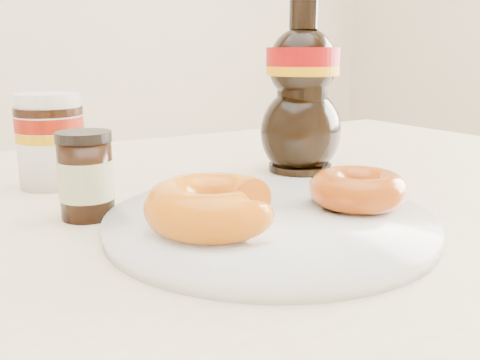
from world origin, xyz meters
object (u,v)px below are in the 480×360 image
plate (269,222)px  syrup_bottle (302,89)px  dark_jar (86,176)px  dining_table (168,300)px  donut_whole (358,189)px  donut_bitten (212,206)px  nutella_jar (50,137)px

plate → syrup_bottle: (0.17, 0.18, 0.10)m
dark_jar → syrup_bottle: bearing=11.0°
dining_table → dark_jar: 0.14m
dark_jar → plate: bearing=-43.6°
plate → syrup_bottle: 0.26m
dining_table → syrup_bottle: syrup_bottle is taller
donut_whole → syrup_bottle: 0.23m
plate → dark_jar: size_ratio=3.51×
dining_table → syrup_bottle: 0.32m
dining_table → dark_jar: bearing=144.7°
donut_bitten → dark_jar: bearing=118.1°
donut_whole → syrup_bottle: size_ratio=0.42×
donut_bitten → donut_whole: (0.15, -0.01, -0.00)m
plate → donut_bitten: 0.07m
dining_table → plate: (0.07, -0.08, 0.09)m
donut_whole → dining_table: bearing=147.6°
nutella_jar → syrup_bottle: bearing=-16.1°
nutella_jar → donut_bitten: bearing=-76.5°
dining_table → donut_bitten: bearing=-86.7°
dining_table → nutella_jar: (-0.06, 0.19, 0.14)m
donut_whole → donut_bitten: bearing=175.7°
donut_whole → nutella_jar: bearing=126.9°
syrup_bottle → dark_jar: (-0.30, -0.06, -0.07)m
donut_bitten → dark_jar: dark_jar is taller
dining_table → nutella_jar: size_ratio=13.05×
donut_bitten → dark_jar: (-0.07, 0.13, 0.01)m
donut_bitten → donut_whole: bearing=-3.2°
dining_table → syrup_bottle: size_ratio=6.53×
dining_table → nutella_jar: 0.24m
dining_table → plate: size_ratio=4.86×
syrup_bottle → dark_jar: bearing=-169.0°
plate → donut_bitten: donut_bitten is taller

